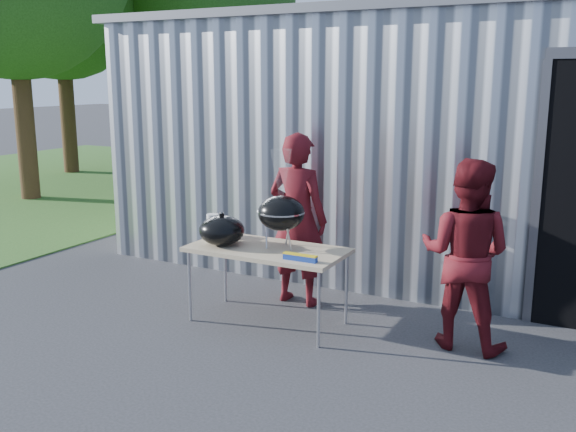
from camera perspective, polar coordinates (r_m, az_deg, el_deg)
The scene contains 11 objects.
ground at distance 5.88m, azimuth -2.64°, elevation -11.23°, with size 80.00×80.00×0.00m, color #2D2D30.
building at distance 9.45m, azimuth 16.55°, elevation 6.87°, with size 8.20×6.20×3.10m.
grass_patch at distance 16.01m, azimuth -19.97°, elevation 3.11°, with size 10.00×12.00×0.02m, color #2D591E.
folding_table at distance 6.12m, azimuth -1.86°, elevation -3.21°, with size 1.50×0.75×0.75m.
kettle_grill at distance 6.01m, azimuth -0.61°, elevation 0.99°, with size 0.45×0.45×0.94m.
grill_lid at distance 6.22m, azimuth -5.90°, elevation -1.28°, with size 0.44×0.44×0.32m.
paper_towels at distance 6.33m, azimuth -6.69°, elevation -1.08°, with size 0.12×0.12×0.28m, color white.
white_tub at distance 6.53m, azimuth -5.27°, elevation -1.46°, with size 0.20×0.15×0.10m, color white.
foil_box at distance 5.67m, azimuth 1.08°, elevation -3.71°, with size 0.32×0.06×0.06m.
person_cook at distance 6.63m, azimuth 0.88°, elevation -0.30°, with size 0.66×0.43×1.80m, color #551016.
person_bystander at distance 5.77m, azimuth 15.50°, elevation -3.30°, with size 0.81×0.63×1.67m, color #551016.
Camera 1 is at (2.73, -4.65, 2.34)m, focal length 40.00 mm.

